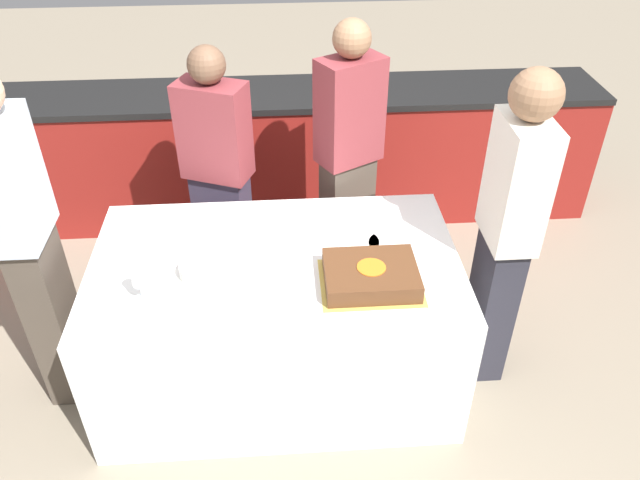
% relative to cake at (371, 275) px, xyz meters
% --- Properties ---
extents(ground_plane, '(14.00, 14.00, 0.00)m').
position_rel_cake_xyz_m(ground_plane, '(-0.42, 0.20, -0.81)').
color(ground_plane, gray).
extents(back_counter, '(4.40, 0.58, 0.92)m').
position_rel_cake_xyz_m(back_counter, '(-0.42, 1.79, -0.35)').
color(back_counter, maroon).
rests_on(back_counter, ground_plane).
extents(dining_table, '(1.71, 1.02, 0.76)m').
position_rel_cake_xyz_m(dining_table, '(-0.42, 0.20, -0.42)').
color(dining_table, white).
rests_on(dining_table, ground_plane).
extents(cake, '(0.44, 0.36, 0.09)m').
position_rel_cake_xyz_m(cake, '(0.00, 0.00, 0.00)').
color(cake, gold).
rests_on(cake, dining_table).
extents(plate_stack, '(0.23, 0.23, 0.06)m').
position_rel_cake_xyz_m(plate_stack, '(-0.73, 0.12, -0.01)').
color(plate_stack, white).
rests_on(plate_stack, dining_table).
extents(wine_glass, '(0.06, 0.06, 0.17)m').
position_rel_cake_xyz_m(wine_glass, '(-0.98, -0.03, 0.07)').
color(wine_glass, white).
rests_on(wine_glass, dining_table).
extents(side_plate_near_cake, '(0.20, 0.20, 0.00)m').
position_rel_cake_xyz_m(side_plate_near_cake, '(-0.01, 0.31, -0.04)').
color(side_plate_near_cake, white).
rests_on(side_plate_near_cake, dining_table).
extents(side_plate_right_edge, '(0.20, 0.20, 0.00)m').
position_rel_cake_xyz_m(side_plate_right_edge, '(0.13, 0.29, -0.04)').
color(side_plate_right_edge, white).
rests_on(side_plate_right_edge, dining_table).
extents(person_cutting_cake, '(0.39, 0.34, 1.64)m').
position_rel_cake_xyz_m(person_cutting_cake, '(0.00, 0.93, 0.05)').
color(person_cutting_cake, '#4C4238').
rests_on(person_cutting_cake, ground_plane).
extents(person_seated_left, '(0.20, 0.33, 1.71)m').
position_rel_cake_xyz_m(person_seated_left, '(-1.49, 0.20, 0.09)').
color(person_seated_left, '#4C4238').
rests_on(person_seated_left, ground_plane).
extents(person_seated_right, '(0.22, 0.33, 1.65)m').
position_rel_cake_xyz_m(person_seated_right, '(0.66, 0.20, 0.07)').
color(person_seated_right, '#282833').
rests_on(person_seated_right, ground_plane).
extents(person_standing_back, '(0.41, 0.32, 1.52)m').
position_rel_cake_xyz_m(person_standing_back, '(-0.72, 0.93, -0.02)').
color(person_standing_back, '#383347').
rests_on(person_standing_back, ground_plane).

